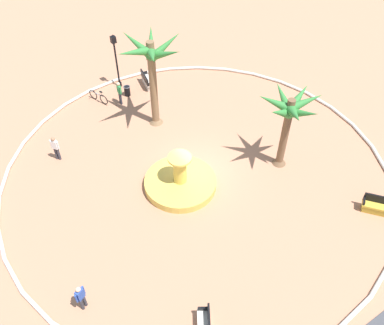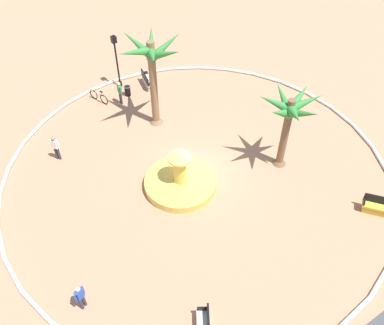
# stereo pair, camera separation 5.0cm
# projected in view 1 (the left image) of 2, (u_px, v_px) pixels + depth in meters

# --- Properties ---
(ground_plane) EXTENTS (80.00, 80.00, 0.00)m
(ground_plane) POSITION_uv_depth(u_px,v_px,m) (197.00, 171.00, 23.15)
(ground_plane) COLOR tan
(plaza_curb) EXTENTS (21.56, 21.56, 0.20)m
(plaza_curb) POSITION_uv_depth(u_px,v_px,m) (197.00, 170.00, 23.08)
(plaza_curb) COLOR silver
(plaza_curb) RESTS_ON ground
(fountain) EXTENTS (3.90, 3.90, 2.17)m
(fountain) POSITION_uv_depth(u_px,v_px,m) (180.00, 182.00, 22.12)
(fountain) COLOR gold
(fountain) RESTS_ON ground
(palm_tree_near_fountain) EXTENTS (4.22, 4.14, 5.91)m
(palm_tree_near_fountain) POSITION_uv_depth(u_px,v_px,m) (152.00, 62.00, 23.12)
(palm_tree_near_fountain) COLOR brown
(palm_tree_near_fountain) RESTS_ON ground
(palm_tree_by_curb) EXTENTS (3.47, 3.44, 4.72)m
(palm_tree_by_curb) POSITION_uv_depth(u_px,v_px,m) (290.00, 114.00, 21.06)
(palm_tree_by_curb) COLOR brown
(palm_tree_by_curb) RESTS_ON ground
(bench_west) EXTENTS (0.79, 1.67, 1.00)m
(bench_west) POSITION_uv_depth(u_px,v_px,m) (147.00, 82.00, 28.88)
(bench_west) COLOR beige
(bench_west) RESTS_ON ground
(bench_north) EXTENTS (1.40, 1.55, 1.00)m
(bench_north) POSITION_uv_depth(u_px,v_px,m) (378.00, 207.00, 20.83)
(bench_north) COLOR gold
(bench_north) RESTS_ON ground
(lamppost) EXTENTS (0.32, 0.32, 3.95)m
(lamppost) POSITION_uv_depth(u_px,v_px,m) (116.00, 57.00, 27.49)
(lamppost) COLOR black
(lamppost) RESTS_ON ground
(trash_bin) EXTENTS (0.46, 0.46, 0.73)m
(trash_bin) POSITION_uv_depth(u_px,v_px,m) (127.00, 91.00, 28.04)
(trash_bin) COLOR black
(trash_bin) RESTS_ON ground
(bicycle_red_frame) EXTENTS (0.70, 1.63, 0.94)m
(bicycle_red_frame) POSITION_uv_depth(u_px,v_px,m) (98.00, 97.00, 27.54)
(bicycle_red_frame) COLOR black
(bicycle_red_frame) RESTS_ON ground
(person_cyclist_helmet) EXTENTS (0.22, 0.53, 1.66)m
(person_cyclist_helmet) POSITION_uv_depth(u_px,v_px,m) (119.00, 92.00, 26.99)
(person_cyclist_helmet) COLOR #33333D
(person_cyclist_helmet) RESTS_ON ground
(person_cyclist_photo) EXTENTS (0.48, 0.33, 1.59)m
(person_cyclist_photo) POSITION_uv_depth(u_px,v_px,m) (81.00, 297.00, 16.81)
(person_cyclist_photo) COLOR #33333D
(person_cyclist_photo) RESTS_ON ground
(person_pedestrian_stroll) EXTENTS (0.38, 0.42, 1.64)m
(person_pedestrian_stroll) POSITION_uv_depth(u_px,v_px,m) (55.00, 147.00, 23.19)
(person_pedestrian_stroll) COLOR #33333D
(person_pedestrian_stroll) RESTS_ON ground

